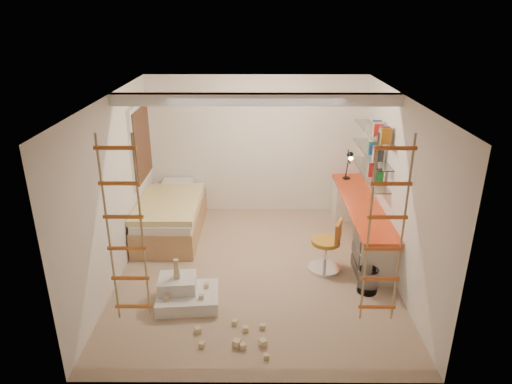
{
  "coord_description": "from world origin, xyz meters",
  "views": [
    {
      "loc": [
        0.03,
        -5.97,
        3.67
      ],
      "look_at": [
        0.0,
        0.3,
        1.15
      ],
      "focal_mm": 32.0,
      "sensor_mm": 36.0,
      "label": 1
    }
  ],
  "objects_px": {
    "swivel_chair": "(327,252)",
    "play_platform": "(185,294)",
    "bed": "(171,216)",
    "desk": "(360,221)"
  },
  "relations": [
    {
      "from": "desk",
      "to": "swivel_chair",
      "type": "relative_size",
      "value": 3.39
    },
    {
      "from": "bed",
      "to": "swivel_chair",
      "type": "distance_m",
      "value": 2.82
    },
    {
      "from": "bed",
      "to": "play_platform",
      "type": "bearing_deg",
      "value": -75.45
    },
    {
      "from": "desk",
      "to": "bed",
      "type": "distance_m",
      "value": 3.22
    },
    {
      "from": "play_platform",
      "to": "desk",
      "type": "bearing_deg",
      "value": 32.54
    },
    {
      "from": "desk",
      "to": "play_platform",
      "type": "relative_size",
      "value": 3.28
    },
    {
      "from": "bed",
      "to": "swivel_chair",
      "type": "relative_size",
      "value": 2.42
    },
    {
      "from": "swivel_chair",
      "to": "play_platform",
      "type": "bearing_deg",
      "value": -157.37
    },
    {
      "from": "desk",
      "to": "swivel_chair",
      "type": "bearing_deg",
      "value": -127.36
    },
    {
      "from": "swivel_chair",
      "to": "play_platform",
      "type": "relative_size",
      "value": 0.97
    }
  ]
}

